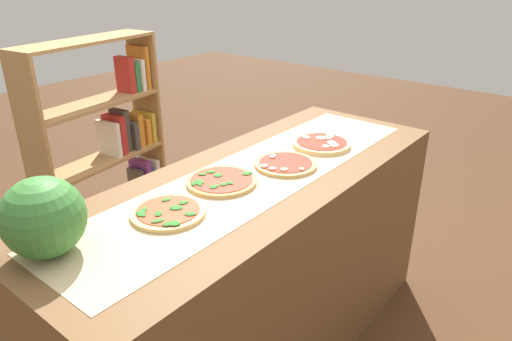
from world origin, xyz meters
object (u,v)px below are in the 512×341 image
(pizza_mushroom_2, at_px, (285,164))
(pizza_mozzarella_3, at_px, (322,144))
(pizza_spinach_1, at_px, (221,181))
(watermelon, at_px, (43,217))
(bookshelf, at_px, (117,157))
(pizza_spinach_0, at_px, (168,212))

(pizza_mushroom_2, bearing_deg, pizza_mozzarella_3, 1.01)
(pizza_mozzarella_3, bearing_deg, pizza_spinach_1, 171.32)
(pizza_mozzarella_3, distance_m, watermelon, 1.31)
(pizza_spinach_1, distance_m, pizza_mushroom_2, 0.32)
(pizza_mozzarella_3, distance_m, bookshelf, 1.32)
(pizza_mushroom_2, xyz_separation_m, pizza_mozzarella_3, (0.30, 0.01, 0.00))
(pizza_spinach_1, relative_size, bookshelf, 0.20)
(pizza_spinach_1, relative_size, pizza_mozzarella_3, 1.02)
(pizza_spinach_0, bearing_deg, bookshelf, 63.05)
(pizza_mushroom_2, relative_size, pizza_mozzarella_3, 0.98)
(pizza_spinach_1, relative_size, pizza_mushroom_2, 1.04)
(pizza_mushroom_2, bearing_deg, bookshelf, 90.21)
(pizza_spinach_0, relative_size, pizza_spinach_1, 0.94)
(pizza_spinach_1, xyz_separation_m, bookshelf, (0.30, 1.15, -0.29))
(pizza_mozzarella_3, relative_size, bookshelf, 0.20)
(watermelon, relative_size, bookshelf, 0.18)
(pizza_mushroom_2, distance_m, watermelon, 1.01)
(pizza_mushroom_2, distance_m, pizza_mozzarella_3, 0.30)
(pizza_spinach_1, height_order, pizza_mushroom_2, same)
(pizza_spinach_0, distance_m, watermelon, 0.41)
(pizza_spinach_0, height_order, pizza_mozzarella_3, pizza_mozzarella_3)
(pizza_spinach_1, bearing_deg, pizza_mozzarella_3, -8.68)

